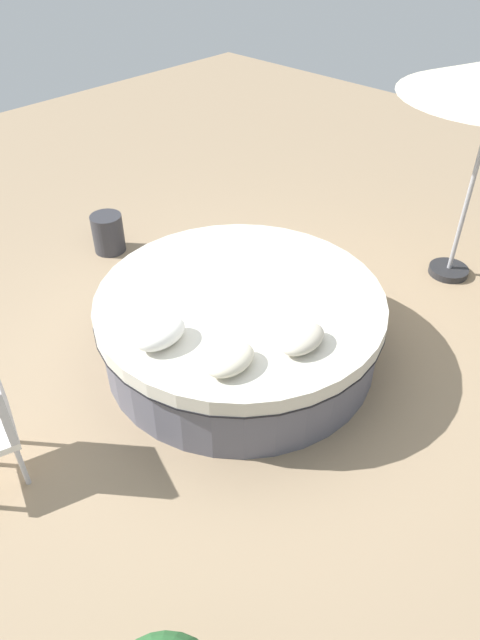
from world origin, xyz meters
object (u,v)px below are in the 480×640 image
at_px(round_bed, 240,325).
at_px(throw_pillow_1, 230,359).
at_px(throw_pillow_2, 302,339).
at_px(side_table, 108,233).
at_px(throw_pillow_0, 160,333).

height_order(round_bed, throw_pillow_1, throw_pillow_1).
height_order(round_bed, throw_pillow_2, throw_pillow_2).
distance_m(round_bed, throw_pillow_1, 1.01).
distance_m(throw_pillow_2, side_table, 3.34).
xyz_separation_m(round_bed, throw_pillow_1, (-0.72, -0.58, 0.41)).
xyz_separation_m(round_bed, side_table, (0.28, 2.44, -0.12)).
bearing_deg(side_table, round_bed, -96.49).
bearing_deg(round_bed, throw_pillow_2, -100.56).
height_order(throw_pillow_0, throw_pillow_1, throw_pillow_0).
distance_m(throw_pillow_0, side_table, 2.74).
height_order(throw_pillow_1, side_table, throw_pillow_1).
height_order(round_bed, side_table, round_bed).
relative_size(throw_pillow_0, side_table, 0.99).
bearing_deg(throw_pillow_0, round_bed, -1.89).
bearing_deg(side_table, throw_pillow_2, -97.52).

